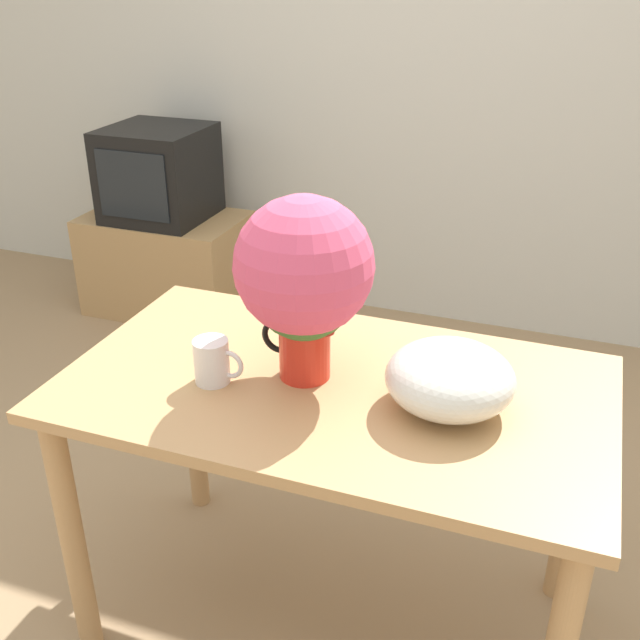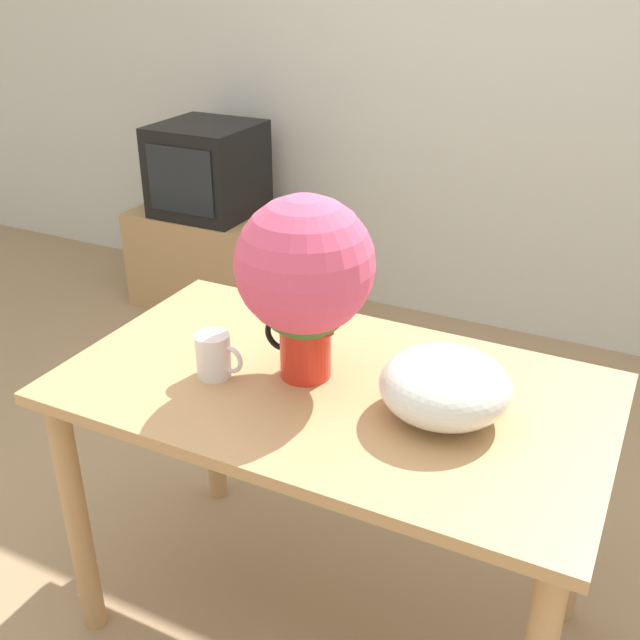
{
  "view_description": "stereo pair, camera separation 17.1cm",
  "coord_description": "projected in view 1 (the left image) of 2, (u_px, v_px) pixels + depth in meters",
  "views": [
    {
      "loc": [
        0.71,
        -1.48,
        1.68
      ],
      "look_at": [
        0.19,
        -0.04,
        0.92
      ],
      "focal_mm": 42.0,
      "sensor_mm": 36.0,
      "label": 1
    },
    {
      "loc": [
        0.87,
        -1.41,
        1.68
      ],
      "look_at": [
        0.19,
        -0.04,
        0.92
      ],
      "focal_mm": 42.0,
      "sensor_mm": 36.0,
      "label": 2
    }
  ],
  "objects": [
    {
      "name": "ground_plane",
      "position": [
        266.0,
        581.0,
        2.21
      ],
      "size": [
        12.0,
        12.0,
        0.0
      ],
      "primitive_type": "plane",
      "color": "#9E7F5B"
    },
    {
      "name": "wall_back",
      "position": [
        437.0,
        44.0,
        3.27
      ],
      "size": [
        8.0,
        0.05,
        2.6
      ],
      "color": "silver",
      "rests_on": "ground_plane"
    },
    {
      "name": "table",
      "position": [
        334.0,
        425.0,
        1.81
      ],
      "size": [
        1.28,
        0.74,
        0.76
      ],
      "color": "tan",
      "rests_on": "ground_plane"
    },
    {
      "name": "flower_vase",
      "position": [
        304.0,
        277.0,
        1.67
      ],
      "size": [
        0.32,
        0.32,
        0.44
      ],
      "color": "red",
      "rests_on": "table"
    },
    {
      "name": "coffee_mug",
      "position": [
        213.0,
        361.0,
        1.74
      ],
      "size": [
        0.12,
        0.08,
        0.11
      ],
      "color": "white",
      "rests_on": "table"
    },
    {
      "name": "white_bowl",
      "position": [
        450.0,
        378.0,
        1.63
      ],
      "size": [
        0.29,
        0.29,
        0.15
      ],
      "color": "silver",
      "rests_on": "table"
    },
    {
      "name": "tv_stand",
      "position": [
        168.0,
        263.0,
        3.78
      ],
      "size": [
        0.78,
        0.48,
        0.5
      ],
      "color": "tan",
      "rests_on": "ground_plane"
    },
    {
      "name": "tv_set",
      "position": [
        159.0,
        173.0,
        3.57
      ],
      "size": [
        0.46,
        0.46,
        0.43
      ],
      "color": "black",
      "rests_on": "tv_stand"
    }
  ]
}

